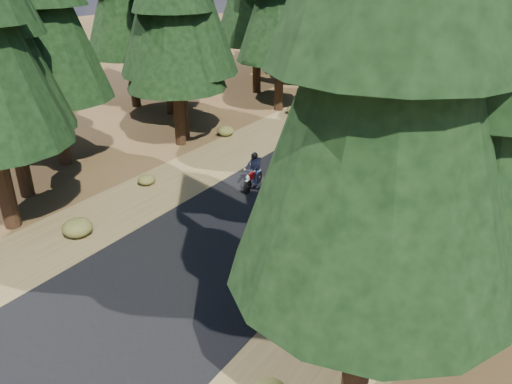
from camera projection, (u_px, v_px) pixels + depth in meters
ground at (230, 241)px, 15.67m from camera, size 120.00×120.00×0.00m
road at (304, 186)px, 19.49m from camera, size 6.00×100.00×0.01m
shoulder_l at (210, 162)px, 21.74m from camera, size 3.20×100.00×0.01m
shoulder_r at (422, 215)px, 17.25m from camera, size 3.20×100.00×0.01m
log_far at (500, 263)px, 14.31m from camera, size 4.55×1.12×0.24m
understory_shrubs at (366, 172)px, 20.04m from camera, size 15.05×30.01×0.66m
rider_lead at (289, 233)px, 15.10m from camera, size 0.86×1.71×1.46m
rider_follow at (253, 177)px, 19.09m from camera, size 0.69×1.63×1.41m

